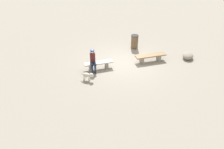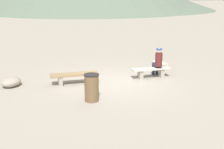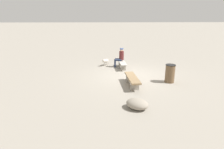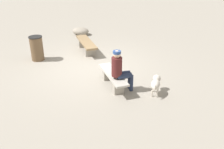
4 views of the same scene
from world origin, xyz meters
The scene contains 7 objects.
ground centered at (0.00, 0.00, -0.03)m, with size 210.00×210.00×0.06m, color gray.
bench_left centered at (-1.58, 0.22, 0.31)m, with size 1.88×0.52×0.43m.
bench_right centered at (1.63, 0.35, 0.29)m, with size 1.67×0.45×0.42m.
seated_person centered at (1.96, 0.46, 0.71)m, with size 0.34×0.63×1.26m.
dog centered at (2.39, 1.39, 0.32)m, with size 0.63×0.50×0.48m.
trash_bin centered at (-1.20, -1.73, 0.46)m, with size 0.50×0.50×0.92m.
boulder centered at (-3.97, 0.43, 0.18)m, with size 0.64×0.83×0.37m, color gray.
Camera 4 is at (7.93, -1.63, 3.59)m, focal length 39.54 mm.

